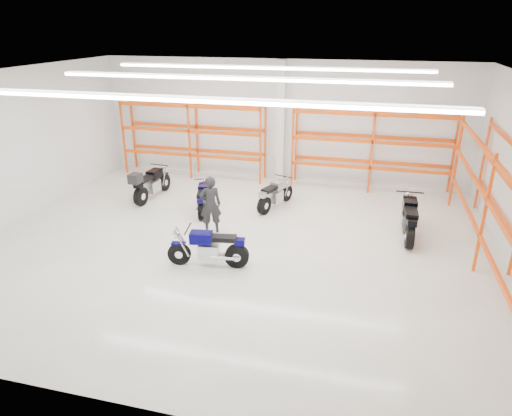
% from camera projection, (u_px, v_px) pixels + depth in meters
% --- Properties ---
extents(ground, '(14.00, 14.00, 0.00)m').
position_uv_depth(ground, '(238.00, 243.00, 12.68)').
color(ground, beige).
rests_on(ground, ground).
extents(room_shell, '(14.02, 12.02, 4.51)m').
position_uv_depth(room_shell, '(236.00, 126.00, 11.47)').
color(room_shell, silver).
rests_on(room_shell, ground).
extents(motorcycle_main, '(2.06, 0.68, 1.01)m').
position_uv_depth(motorcycle_main, '(212.00, 249.00, 11.34)').
color(motorcycle_main, black).
rests_on(motorcycle_main, ground).
extents(motorcycle_back_a, '(0.72, 2.26, 1.16)m').
position_uv_depth(motorcycle_back_a, '(149.00, 184.00, 15.63)').
color(motorcycle_back_a, black).
rests_on(motorcycle_back_a, ground).
extents(motorcycle_back_b, '(0.75, 1.90, 0.95)m').
position_uv_depth(motorcycle_back_b, '(203.00, 199.00, 14.64)').
color(motorcycle_back_b, black).
rests_on(motorcycle_back_b, ground).
extents(motorcycle_back_c, '(0.92, 1.91, 0.98)m').
position_uv_depth(motorcycle_back_c, '(274.00, 195.00, 14.94)').
color(motorcycle_back_c, black).
rests_on(motorcycle_back_c, ground).
extents(motorcycle_back_d, '(0.77, 2.34, 1.15)m').
position_uv_depth(motorcycle_back_d, '(409.00, 219.00, 12.89)').
color(motorcycle_back_d, black).
rests_on(motorcycle_back_d, ground).
extents(standing_man, '(0.74, 0.65, 1.71)m').
position_uv_depth(standing_man, '(210.00, 205.00, 13.07)').
color(standing_man, black).
rests_on(standing_man, ground).
extents(structural_column, '(0.32, 0.32, 4.50)m').
position_uv_depth(structural_column, '(281.00, 122.00, 17.06)').
color(structural_column, white).
rests_on(structural_column, ground).
extents(pallet_racking_back_left, '(5.67, 0.87, 3.00)m').
position_uv_depth(pallet_racking_back_left, '(193.00, 131.00, 17.70)').
color(pallet_racking_back_left, '#EE4008').
rests_on(pallet_racking_back_left, ground).
extents(pallet_racking_back_right, '(5.67, 0.87, 3.00)m').
position_uv_depth(pallet_racking_back_right, '(373.00, 142.00, 16.15)').
color(pallet_racking_back_right, '#EE4008').
rests_on(pallet_racking_back_right, ground).
extents(pallet_racking_side, '(0.87, 9.07, 3.00)m').
position_uv_depth(pallet_racking_side, '(506.00, 204.00, 10.52)').
color(pallet_racking_side, '#EE4008').
rests_on(pallet_racking_side, ground).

